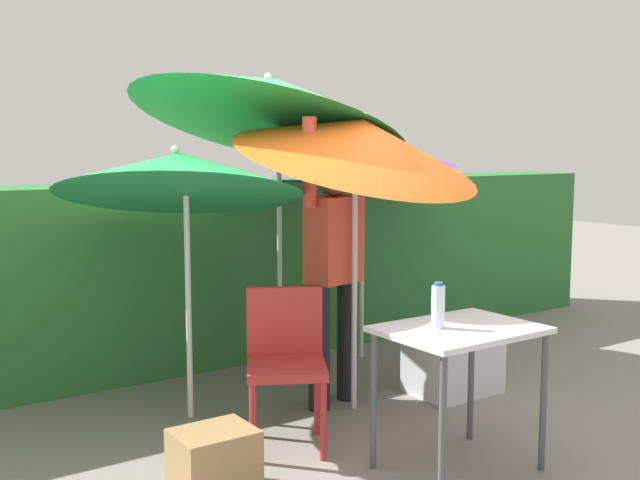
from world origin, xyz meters
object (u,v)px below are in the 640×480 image
object	(u,v)px
person_vendor	(334,265)
umbrella_rainbow	(360,141)
umbrella_orange	(362,148)
bottle_water	(438,306)
chair_plastic	(286,357)
crate_cardboard	(214,463)
umbrella_yellow	(181,174)
umbrella_navy	(273,103)
folding_table	(460,345)
cooler_box	(454,364)

from	to	relation	value
person_vendor	umbrella_rainbow	bearing A→B (deg)	-53.21
umbrella_orange	bottle_water	distance (m)	2.38
chair_plastic	crate_cardboard	world-z (taller)	chair_plastic
umbrella_yellow	bottle_water	size ratio (longest dim) A/B	7.91
chair_plastic	bottle_water	world-z (taller)	bottle_water
umbrella_navy	umbrella_orange	bearing A→B (deg)	4.40
person_vendor	folding_table	size ratio (longest dim) A/B	2.35
umbrella_yellow	chair_plastic	bearing A→B (deg)	-67.65
umbrella_yellow	folding_table	size ratio (longest dim) A/B	2.37
umbrella_rainbow	umbrella_navy	bearing A→B (deg)	96.38
umbrella_navy	bottle_water	size ratio (longest dim) A/B	10.62
umbrella_orange	person_vendor	distance (m)	1.40
cooler_box	umbrella_navy	bearing A→B (deg)	128.79
umbrella_yellow	folding_table	bearing A→B (deg)	-61.06
bottle_water	umbrella_navy	bearing A→B (deg)	84.66
person_vendor	umbrella_yellow	bearing A→B (deg)	160.35
umbrella_rainbow	cooler_box	world-z (taller)	umbrella_rainbow
umbrella_navy	bottle_water	xyz separation A→B (m)	(-0.18, -1.92, -1.12)
umbrella_orange	crate_cardboard	size ratio (longest dim) A/B	4.84
umbrella_orange	umbrella_rainbow	bearing A→B (deg)	-128.41
umbrella_navy	cooler_box	xyz separation A→B (m)	(0.83, -1.03, -1.80)
umbrella_rainbow	umbrella_yellow	bearing A→B (deg)	155.53
umbrella_navy	crate_cardboard	distance (m)	2.70
umbrella_rainbow	cooler_box	xyz separation A→B (m)	(0.73, -0.14, -1.53)
umbrella_orange	crate_cardboard	world-z (taller)	umbrella_orange
chair_plastic	cooler_box	xyz separation A→B (m)	(1.44, 0.12, -0.31)
chair_plastic	bottle_water	size ratio (longest dim) A/B	3.71
umbrella_yellow	folding_table	world-z (taller)	umbrella_yellow
crate_cardboard	folding_table	bearing A→B (deg)	-20.86
umbrella_orange	umbrella_navy	xyz separation A→B (m)	(-0.86, -0.07, 0.32)
umbrella_orange	crate_cardboard	distance (m)	3.04
chair_plastic	cooler_box	bearing A→B (deg)	4.80
umbrella_yellow	crate_cardboard	world-z (taller)	umbrella_yellow
crate_cardboard	bottle_water	distance (m)	1.36
umbrella_orange	cooler_box	distance (m)	1.84
umbrella_yellow	person_vendor	xyz separation A→B (m)	(0.91, -0.33, -0.59)
bottle_water	umbrella_orange	bearing A→B (deg)	62.50
folding_table	cooler_box	bearing A→B (deg)	46.57
umbrella_rainbow	umbrella_navy	size ratio (longest dim) A/B	0.83
crate_cardboard	folding_table	xyz separation A→B (m)	(1.20, -0.46, 0.51)
person_vendor	crate_cardboard	world-z (taller)	person_vendor
umbrella_orange	umbrella_navy	distance (m)	0.92
umbrella_navy	cooler_box	size ratio (longest dim) A/B	4.35
umbrella_rainbow	person_vendor	bearing A→B (deg)	126.79
person_vendor	umbrella_navy	bearing A→B (deg)	89.84
umbrella_yellow	chair_plastic	xyz separation A→B (m)	(0.30, -0.72, -1.02)
umbrella_yellow	bottle_water	xyz separation A→B (m)	(0.74, -1.50, -0.65)
umbrella_navy	person_vendor	xyz separation A→B (m)	(-0.00, -0.75, -1.07)
umbrella_yellow	chair_plastic	world-z (taller)	umbrella_yellow
umbrella_yellow	bottle_water	distance (m)	1.79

